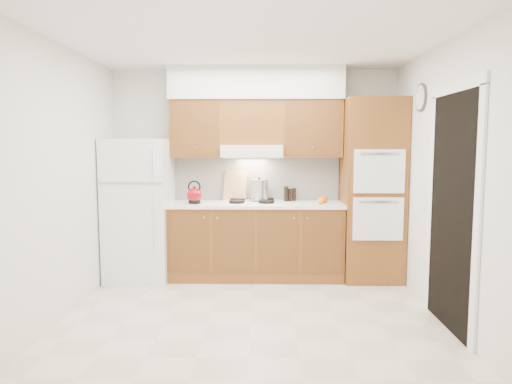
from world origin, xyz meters
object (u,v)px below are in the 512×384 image
fridge (140,210)px  oven_cabinet (372,190)px  kettle (194,195)px  stock_pot (259,190)px

fridge → oven_cabinet: bearing=0.7°
kettle → fridge: bearing=-175.4°
fridge → oven_cabinet: size_ratio=0.78×
stock_pot → fridge: bearing=-174.5°
fridge → oven_cabinet: 2.86m
fridge → oven_cabinet: oven_cabinet is taller
fridge → stock_pot: 1.49m
oven_cabinet → kettle: (-2.16, -0.08, -0.06)m
stock_pot → kettle: bearing=-166.9°
oven_cabinet → stock_pot: oven_cabinet is taller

